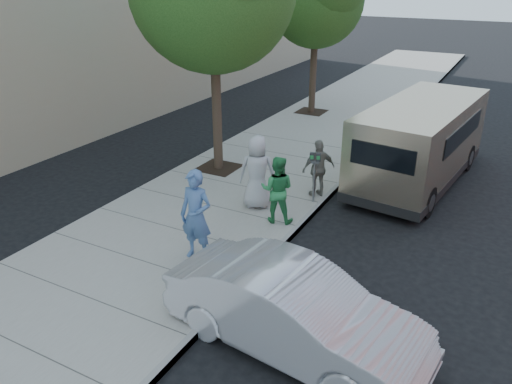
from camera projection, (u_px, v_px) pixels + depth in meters
ground at (245, 219)px, 12.75m from camera, size 120.00×120.00×0.00m
sidewalk at (212, 208)px, 13.15m from camera, size 5.00×60.00×0.15m
curb_face at (297, 229)px, 12.10m from camera, size 0.12×60.00×0.16m
parking_meter at (315, 167)px, 12.93m from camera, size 0.30×0.17×1.38m
van at (421, 141)px, 14.49m from camera, size 2.87×6.66×2.40m
sedan at (294, 312)px, 8.12m from camera, size 4.62×2.08×1.47m
person_officer at (196, 216)px, 10.37m from camera, size 0.75×0.51×1.99m
person_green_shirt at (277, 190)px, 11.99m from camera, size 0.95×0.83×1.68m
person_gray_shirt at (257, 172)px, 12.68m from camera, size 1.11×0.96×1.93m
person_striped_polo at (319, 168)px, 13.37m from camera, size 0.92×0.95×1.59m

